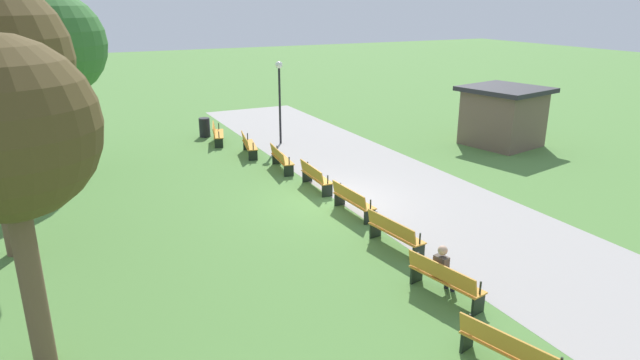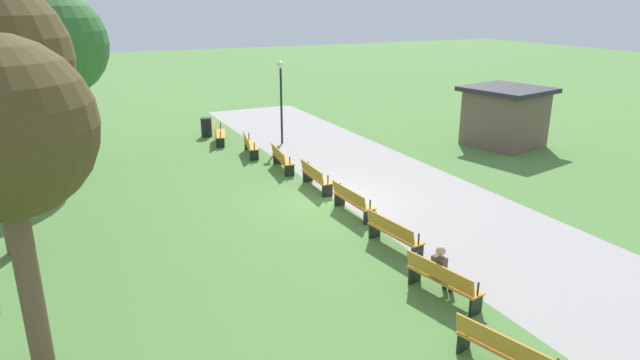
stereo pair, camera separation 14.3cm
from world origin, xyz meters
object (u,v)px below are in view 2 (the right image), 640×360
object	(u,v)px
bench_1	(250,144)
bench_6	(442,279)
bench_3	(315,176)
trash_bin	(206,127)
bench_4	(352,200)
kiosk	(505,116)
person_seated	(442,268)
tree_1	(54,45)
bench_5	(393,233)
bench_2	(282,158)
bench_0	(219,133)
lamp_post	(281,86)
tree_3	(1,132)
bench_7	(505,351)

from	to	relation	value
bench_1	bench_6	bearing A→B (deg)	11.43
bench_3	trash_bin	size ratio (longest dim) A/B	2.06
bench_4	kiosk	distance (m)	11.33
person_seated	tree_1	distance (m)	16.16
bench_5	trash_bin	size ratio (longest dim) A/B	2.09
bench_2	person_seated	xyz separation A→B (m)	(10.40, -0.31, 0.16)
bench_0	lamp_post	xyz separation A→B (m)	(1.31, 2.63, 2.16)
person_seated	bench_1	bearing A→B (deg)	169.05
bench_0	tree_3	xyz separation A→B (m)	(14.43, -7.38, 3.86)
person_seated	kiosk	distance (m)	14.53
tree_1	bench_5	bearing A→B (deg)	32.79
bench_6	trash_bin	distance (m)	17.35
bench_0	bench_5	size ratio (longest dim) A/B	1.01
bench_3	person_seated	bearing A→B (deg)	-1.57
bench_5	bench_3	bearing A→B (deg)	170.86
person_seated	kiosk	size ratio (longest dim) A/B	0.31
bench_1	bench_2	distance (m)	2.66
person_seated	trash_bin	size ratio (longest dim) A/B	1.31
bench_2	bench_5	size ratio (longest dim) A/B	1.00
bench_2	tree_3	bearing A→B (deg)	-35.57
bench_2	trash_bin	distance (m)	6.85
bench_2	kiosk	size ratio (longest dim) A/B	0.49
lamp_post	tree_1	bearing A→B (deg)	-87.56
bench_1	bench_5	bearing A→B (deg)	13.71
bench_2	bench_7	size ratio (longest dim) A/B	0.99
bench_0	bench_6	world-z (taller)	same
bench_2	bench_3	bearing A→B (deg)	11.42
bench_1	bench_5	xyz separation A→B (m)	(10.59, 0.42, 0.00)
bench_5	kiosk	size ratio (longest dim) A/B	0.49
trash_bin	bench_0	bearing A→B (deg)	6.80
bench_5	person_seated	bearing A→B (deg)	-14.15
bench_3	tree_1	size ratio (longest dim) A/B	0.28
bench_7	person_seated	world-z (taller)	person_seated
person_seated	tree_1	size ratio (longest dim) A/B	0.18
person_seated	tree_3	distance (m)	9.00
bench_4	tree_1	distance (m)	12.42
bench_1	bench_6	world-z (taller)	same
bench_1	kiosk	size ratio (longest dim) A/B	0.49
bench_7	tree_3	world-z (taller)	tree_3
bench_2	kiosk	distance (m)	10.63
bench_3	bench_5	world-z (taller)	same
bench_0	trash_bin	bearing A→B (deg)	-157.19
lamp_post	bench_0	bearing A→B (deg)	-116.42
bench_4	bench_7	size ratio (longest dim) A/B	0.98
bench_5	tree_1	distance (m)	14.32
bench_3	bench_6	world-z (taller)	same
bench_2	bench_7	bearing A→B (deg)	2.31
bench_7	kiosk	distance (m)	17.00
bench_1	bench_2	bearing A→B (deg)	20.54
bench_6	bench_7	world-z (taller)	same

